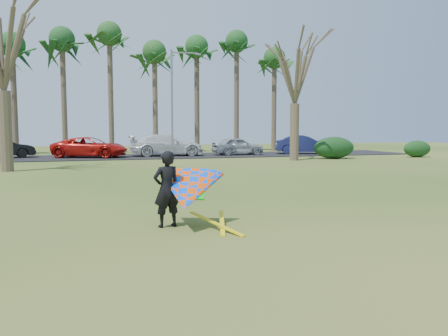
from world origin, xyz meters
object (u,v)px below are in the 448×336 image
object	(u,v)px
kite_flyer	(186,191)
car_5	(304,145)
streetlight	(174,98)
car_1	(2,148)
car_3	(166,145)
car_2	(90,147)
car_4	(238,146)
bare_tree_left	(1,37)
bare_tree_right	(295,66)

from	to	relation	value
kite_flyer	car_5	bearing A→B (deg)	57.77
car_5	kite_flyer	bearing A→B (deg)	170.97
streetlight	car_1	bearing A→B (deg)	163.35
car_3	car_5	bearing A→B (deg)	-93.33
car_2	car_3	xyz separation A→B (m)	(5.88, 0.30, 0.09)
car_3	kite_flyer	distance (m)	25.71
car_4	kite_flyer	distance (m)	26.90
car_1	car_5	size ratio (longest dim) A/B	0.91
bare_tree_left	streetlight	xyz separation A→B (m)	(10.16, 7.00, -2.45)
car_3	kite_flyer	world-z (taller)	kite_flyer
bare_tree_left	bare_tree_right	bearing A→B (deg)	9.46
bare_tree_left	car_5	size ratio (longest dim) A/B	1.99
bare_tree_right	car_5	distance (m)	9.28
bare_tree_right	car_4	xyz separation A→B (m)	(-2.01, 6.56, -5.77)
car_5	car_4	bearing A→B (deg)	109.59
car_1	car_3	xyz separation A→B (m)	(12.15, -0.78, 0.13)
streetlight	kite_flyer	bearing A→B (deg)	-99.64
kite_flyer	car_1	bearing A→B (deg)	107.87
car_4	car_5	xyz separation A→B (m)	(5.94, -0.38, 0.07)
bare_tree_left	car_5	distance (m)	24.53
bare_tree_right	car_3	bearing A→B (deg)	139.17
car_4	car_5	size ratio (longest dim) A/B	0.88
car_5	car_3	bearing A→B (deg)	109.78
kite_flyer	car_2	bearing A→B (deg)	94.97
car_2	car_1	bearing A→B (deg)	101.20
car_1	kite_flyer	world-z (taller)	kite_flyer
car_2	bare_tree_right	bearing A→B (deg)	-94.50
bare_tree_left	car_1	xyz separation A→B (m)	(-2.12, 10.67, -6.12)
car_1	car_5	bearing A→B (deg)	-110.02
bare_tree_left	car_2	xyz separation A→B (m)	(4.14, 9.60, -6.08)
car_5	bare_tree_right	bearing A→B (deg)	170.78
bare_tree_left	car_1	size ratio (longest dim) A/B	2.19
car_4	car_3	bearing A→B (deg)	84.62
streetlight	kite_flyer	world-z (taller)	streetlight
car_1	car_2	xyz separation A→B (m)	(6.27, -1.08, 0.04)
car_1	kite_flyer	xyz separation A→B (m)	(8.45, -26.23, 0.06)
bare_tree_right	car_3	world-z (taller)	bare_tree_right
streetlight	kite_flyer	distance (m)	23.16
car_2	car_5	xyz separation A→B (m)	(17.78, -0.42, 0.03)
car_1	car_2	bearing A→B (deg)	-116.22
streetlight	car_4	distance (m)	7.35
bare_tree_left	car_4	bearing A→B (deg)	30.87
car_3	kite_flyer	size ratio (longest dim) A/B	2.48
car_2	car_4	world-z (taller)	car_2
car_1	car_4	distance (m)	18.14
car_1	streetlight	bearing A→B (deg)	-123.12
car_5	kite_flyer	xyz separation A→B (m)	(-15.60, -24.73, -0.01)
bare_tree_right	car_5	bearing A→B (deg)	57.57
bare_tree_right	car_5	world-z (taller)	bare_tree_right
bare_tree_right	streetlight	xyz separation A→B (m)	(-7.84, 4.00, -2.10)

